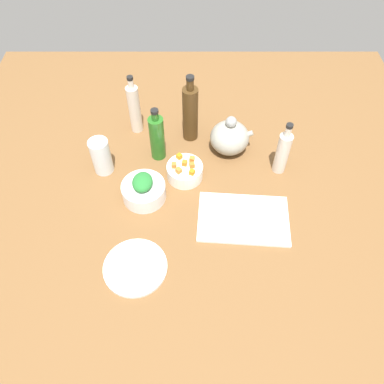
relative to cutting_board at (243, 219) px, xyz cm
name	(u,v)px	position (x,y,z in cm)	size (l,w,h in cm)	color
tabletop	(192,203)	(-17.63, 8.11, -2.00)	(190.00, 190.00, 3.00)	brown
cutting_board	(243,219)	(0.00, 0.00, 0.00)	(30.94, 20.24, 1.00)	white
plate_tofu	(135,267)	(-35.42, -18.42, 0.10)	(20.13, 20.13, 1.20)	white
bowl_greens	(144,191)	(-34.67, 9.85, 2.70)	(15.43, 15.43, 6.41)	white
bowl_carrots	(185,171)	(-20.30, 19.50, 2.30)	(13.34, 13.34, 5.60)	white
teapot	(230,137)	(-3.12, 33.60, 6.07)	(16.64, 14.78, 16.50)	#9D9D91
bottle_0	(134,108)	(-40.41, 45.37, 10.49)	(4.73, 4.73, 25.70)	beige
bottle_1	(190,113)	(-18.31, 41.08, 11.83)	(6.02, 6.02, 28.84)	#462E14
bottle_2	(157,137)	(-30.70, 30.36, 9.28)	(5.67, 5.67, 22.75)	#26661F
bottle_3	(283,152)	(15.26, 23.10, 8.80)	(4.86, 4.86, 22.57)	silver
drinking_glass_0	(101,156)	(-50.95, 23.02, 6.72)	(7.25, 7.25, 14.44)	white
carrot_cube_0	(185,163)	(-20.34, 20.32, 6.00)	(1.80, 1.80, 1.80)	orange
carrot_cube_1	(179,171)	(-22.41, 16.69, 6.00)	(1.80, 1.80, 1.80)	orange
carrot_cube_2	(193,172)	(-17.23, 15.90, 6.00)	(1.80, 1.80, 1.80)	orange
carrot_cube_3	(193,165)	(-17.26, 19.31, 6.00)	(1.80, 1.80, 1.80)	orange
carrot_cube_4	(179,156)	(-22.32, 23.60, 6.00)	(1.80, 1.80, 1.80)	orange
carrot_cube_5	(174,165)	(-24.16, 19.25, 6.00)	(1.80, 1.80, 1.80)	orange
carrot_cube_6	(193,159)	(-17.34, 22.24, 6.00)	(1.80, 1.80, 1.80)	orange
chopped_greens_mound	(142,182)	(-34.67, 9.85, 7.87)	(8.81, 7.10, 3.92)	#267530
tofu_cube_0	(137,266)	(-34.62, -18.91, 1.80)	(2.20, 2.20, 2.20)	#F5E1CD
tofu_cube_1	(128,256)	(-37.65, -15.42, 1.80)	(2.20, 2.20, 2.20)	white
tofu_cube_2	(123,273)	(-38.66, -21.10, 1.80)	(2.20, 2.20, 2.20)	silver
tofu_cube_3	(144,256)	(-32.88, -15.41, 1.80)	(2.20, 2.20, 2.20)	white
tofu_cube_4	(140,277)	(-33.31, -22.43, 1.80)	(2.20, 2.20, 2.20)	white
dumpling_0	(259,230)	(4.55, -5.50, 1.73)	(5.95, 5.88, 2.46)	beige
dumpling_1	(224,213)	(-6.54, 1.30, 1.70)	(4.58, 3.97, 2.40)	beige
dumpling_2	(273,214)	(9.95, 0.84, 1.61)	(4.36, 4.25, 2.21)	beige
dumpling_3	(250,213)	(2.31, 1.01, 1.74)	(5.67, 5.53, 2.48)	beige
dumpling_4	(237,227)	(-2.68, -4.69, 1.84)	(4.52, 4.19, 2.67)	beige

